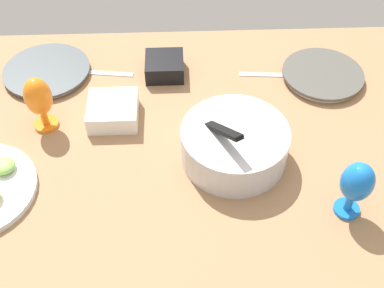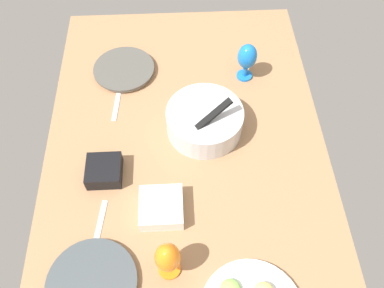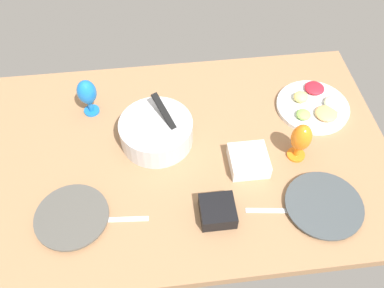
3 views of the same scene
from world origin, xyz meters
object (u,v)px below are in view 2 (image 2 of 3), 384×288
at_px(dinner_plate_right, 92,283).
at_px(square_bowl_white, 161,207).
at_px(hurricane_glass_blue, 247,58).
at_px(hurricane_glass_orange, 168,258).
at_px(square_bowl_black, 104,170).
at_px(mixing_bowl, 205,120).
at_px(dinner_plate_left, 124,70).

xyz_separation_m(dinner_plate_right, square_bowl_white, (-0.23, 0.21, 0.02)).
distance_m(hurricane_glass_blue, square_bowl_white, 0.70).
bearing_deg(hurricane_glass_orange, square_bowl_black, -147.24).
height_order(hurricane_glass_orange, square_bowl_white, hurricane_glass_orange).
distance_m(hurricane_glass_orange, square_bowl_white, 0.21).
xyz_separation_m(hurricane_glass_orange, hurricane_glass_blue, (-0.79, 0.33, 0.00)).
distance_m(mixing_bowl, square_bowl_black, 0.41).
height_order(dinner_plate_right, mixing_bowl, mixing_bowl).
xyz_separation_m(dinner_plate_left, square_bowl_black, (0.50, -0.04, 0.02)).
bearing_deg(mixing_bowl, dinner_plate_right, -33.69).
height_order(dinner_plate_left, dinner_plate_right, dinner_plate_left).
bearing_deg(mixing_bowl, dinner_plate_left, -134.62).
height_order(hurricane_glass_orange, hurricane_glass_blue, hurricane_glass_orange).
relative_size(dinner_plate_left, hurricane_glass_orange, 1.50).
bearing_deg(square_bowl_black, dinner_plate_right, -1.85).
relative_size(dinner_plate_right, hurricane_glass_orange, 1.61).
bearing_deg(hurricane_glass_orange, dinner_plate_left, -168.17).
bearing_deg(square_bowl_black, square_bowl_white, 53.02).
relative_size(mixing_bowl, square_bowl_white, 2.01).
distance_m(hurricane_glass_blue, square_bowl_black, 0.71).
xyz_separation_m(dinner_plate_right, mixing_bowl, (-0.56, 0.38, 0.04)).
height_order(dinner_plate_left, hurricane_glass_blue, hurricane_glass_blue).
xyz_separation_m(dinner_plate_right, square_bowl_black, (-0.38, 0.01, 0.02)).
relative_size(hurricane_glass_blue, square_bowl_white, 1.19).
relative_size(hurricane_glass_orange, square_bowl_black, 1.41).
bearing_deg(dinner_plate_left, hurricane_glass_blue, 84.25).
xyz_separation_m(dinner_plate_left, square_bowl_white, (0.65, 0.15, 0.02)).
bearing_deg(hurricane_glass_orange, dinner_plate_right, -81.49).
bearing_deg(dinner_plate_left, square_bowl_white, 13.37).
height_order(square_bowl_black, square_bowl_white, same).
bearing_deg(hurricane_glass_blue, square_bowl_white, -30.39).
height_order(dinner_plate_right, square_bowl_black, square_bowl_black).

